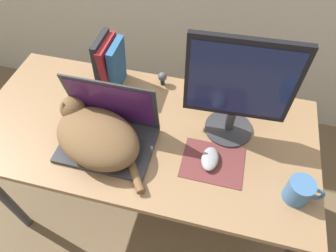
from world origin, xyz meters
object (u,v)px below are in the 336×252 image
object	(u,v)px
computer_mouse	(210,159)
mug	(300,191)
book_row	(110,64)
cat	(96,135)
webcam	(162,77)
laptop	(109,132)
external_monitor	(238,89)

from	to	relation	value
computer_mouse	mug	xyz separation A→B (m)	(0.32, -0.07, 0.03)
book_row	cat	bearing A→B (deg)	-78.85
cat	webcam	bearing A→B (deg)	69.17
laptop	book_row	bearing A→B (deg)	108.21
cat	mug	distance (m)	0.76
computer_mouse	mug	world-z (taller)	mug
cat	computer_mouse	distance (m)	0.44
laptop	webcam	world-z (taller)	laptop
book_row	external_monitor	bearing A→B (deg)	-13.98
external_monitor	webcam	world-z (taller)	external_monitor
laptop	mug	bearing A→B (deg)	-6.03
external_monitor	computer_mouse	bearing A→B (deg)	-106.05
cat	mug	bearing A→B (deg)	-2.65
cat	computer_mouse	size ratio (longest dim) A/B	4.07
cat	book_row	size ratio (longest dim) A/B	1.73
laptop	computer_mouse	distance (m)	0.41
external_monitor	computer_mouse	xyz separation A→B (m)	(-0.05, -0.17, -0.22)
cat	laptop	bearing A→B (deg)	51.82
laptop	book_row	world-z (taller)	laptop
webcam	mug	bearing A→B (deg)	-36.27
external_monitor	mug	world-z (taller)	external_monitor
book_row	webcam	xyz separation A→B (m)	(0.22, 0.06, -0.08)
computer_mouse	book_row	world-z (taller)	book_row
laptop	external_monitor	bearing A→B (deg)	20.45
computer_mouse	mug	distance (m)	0.33
computer_mouse	laptop	bearing A→B (deg)	179.37
webcam	mug	world-z (taller)	mug
book_row	mug	size ratio (longest dim) A/B	1.96
webcam	book_row	bearing A→B (deg)	-165.89
laptop	webcam	xyz separation A→B (m)	(0.12, 0.37, -0.01)
webcam	mug	size ratio (longest dim) A/B	0.52
laptop	external_monitor	xyz separation A→B (m)	(0.46, 0.17, 0.18)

